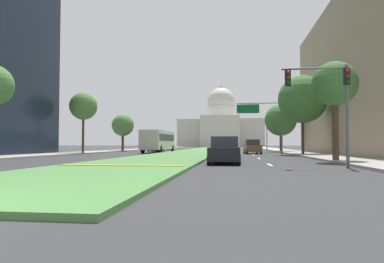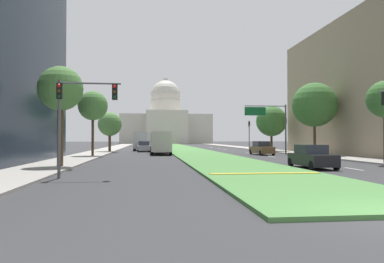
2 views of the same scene
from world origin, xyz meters
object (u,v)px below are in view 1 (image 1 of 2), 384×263
at_px(traffic_light_near_right, 329,93).
at_px(sedan_distant, 155,146).
at_px(capitol_building, 221,127).
at_px(city_bus, 158,140).
at_px(street_tree_left_mid, 83,106).
at_px(street_tree_right_mid, 302,99).
at_px(street_tree_right_far, 281,120).
at_px(box_truck_delivery, 160,141).
at_px(sedan_midblock, 252,147).
at_px(street_tree_left_far, 123,125).
at_px(overhead_guide_sign, 264,116).
at_px(traffic_light_far_right, 267,132).
at_px(sedan_lead_stopped, 225,151).
at_px(street_tree_right_near, 335,85).

height_order(traffic_light_near_right, sedan_distant, traffic_light_near_right).
height_order(capitol_building, city_bus, capitol_building).
bearing_deg(street_tree_left_mid, capitol_building, 82.96).
xyz_separation_m(street_tree_right_mid, city_bus, (-17.77, 8.30, -4.24)).
distance_m(street_tree_right_far, city_bus, 18.50).
distance_m(street_tree_left_mid, box_truck_delivery, 21.50).
distance_m(street_tree_right_mid, sedan_midblock, 8.35).
bearing_deg(traffic_light_near_right, street_tree_left_far, 123.17).
xyz_separation_m(overhead_guide_sign, sedan_distant, (-16.48, 10.86, -3.88)).
xyz_separation_m(traffic_light_far_right, sedan_lead_stopped, (-6.21, -38.88, -2.53)).
bearing_deg(street_tree_left_mid, box_truck_delivery, 76.38).
distance_m(street_tree_right_mid, sedan_lead_stopped, 19.05).
relative_size(traffic_light_near_right, sedan_distant, 1.22).
xyz_separation_m(traffic_light_near_right, street_tree_right_near, (1.85, 5.59, 1.32)).
bearing_deg(sedan_distant, overhead_guide_sign, -33.39).
bearing_deg(street_tree_left_far, sedan_midblock, -28.27).
relative_size(traffic_light_near_right, street_tree_left_mid, 0.70).
relative_size(traffic_light_far_right, city_bus, 0.47).
bearing_deg(sedan_lead_stopped, traffic_light_near_right, -31.22).
height_order(box_truck_delivery, city_bus, box_truck_delivery).
height_order(capitol_building, street_tree_right_near, capitol_building).
relative_size(street_tree_right_far, sedan_distant, 1.67).
relative_size(traffic_light_far_right, street_tree_left_mid, 0.70).
distance_m(sedan_lead_stopped, sedan_distant, 34.86).
bearing_deg(box_truck_delivery, sedan_midblock, -49.44).
distance_m(street_tree_right_near, street_tree_right_mid, 14.23).
height_order(sedan_distant, box_truck_delivery, box_truck_delivery).
relative_size(street_tree_right_near, sedan_distant, 1.57).
relative_size(overhead_guide_sign, box_truck_delivery, 1.02).
distance_m(street_tree_right_near, sedan_distant, 36.25).
bearing_deg(street_tree_right_near, city_bus, 127.23).
height_order(sedan_distant, city_bus, city_bus).
bearing_deg(street_tree_right_near, street_tree_left_mid, 147.68).
xyz_separation_m(traffic_light_far_right, sedan_distant, (-18.38, -6.22, -2.54)).
bearing_deg(street_tree_right_near, street_tree_right_far, 89.51).
relative_size(street_tree_left_far, sedan_distant, 1.40).
distance_m(street_tree_right_near, sedan_midblock, 19.22).
height_order(capitol_building, traffic_light_far_right, capitol_building).
distance_m(street_tree_right_near, street_tree_left_far, 37.85).
bearing_deg(street_tree_right_far, capitol_building, 97.76).
relative_size(street_tree_right_mid, street_tree_right_far, 1.21).
height_order(street_tree_right_mid, sedan_distant, street_tree_right_mid).
distance_m(street_tree_left_mid, street_tree_right_mid, 25.67).
height_order(street_tree_left_mid, sedan_lead_stopped, street_tree_left_mid).
xyz_separation_m(street_tree_left_mid, city_bus, (7.85, 6.71, -4.00)).
relative_size(traffic_light_far_right, box_truck_delivery, 0.81).
relative_size(sedan_distant, box_truck_delivery, 0.67).
xyz_separation_m(capitol_building, street_tree_right_mid, (12.84, -105.06, -2.11)).
bearing_deg(sedan_distant, street_tree_right_far, -5.99).
xyz_separation_m(street_tree_left_mid, street_tree_left_far, (0.53, 13.14, -1.60)).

